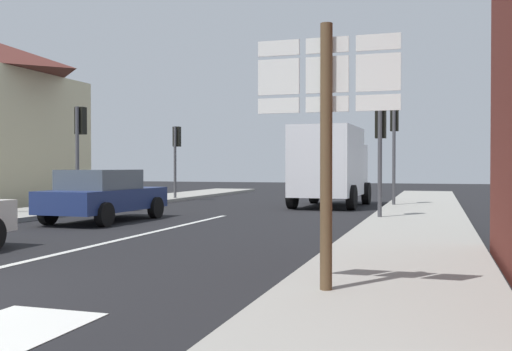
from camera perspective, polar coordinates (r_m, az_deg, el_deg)
name	(u,v)px	position (r m, az deg, el deg)	size (l,w,h in m)	color
ground_plane	(199,222)	(16.68, -5.52, -4.49)	(80.00, 80.00, 0.00)	black
sidewalk_right	(413,234)	(13.40, 15.00, -5.53)	(2.66, 44.00, 0.14)	gray
lane_centre_stripe	(128,238)	(13.10, -12.34, -5.95)	(0.16, 12.00, 0.01)	silver
sedan_far	(104,195)	(17.11, -14.60, -1.82)	(2.07, 4.25, 1.47)	navy
delivery_truck	(330,164)	(22.79, 7.23, 1.11)	(2.63, 5.07, 3.05)	silver
route_sign_post	(327,128)	(6.81, 6.88, 4.61)	(1.66, 0.14, 3.20)	brown
traffic_light_near_right	(380,136)	(16.98, 12.01, 3.75)	(0.30, 0.49, 3.26)	#47474C
traffic_light_far_right	(394,133)	(22.55, 13.30, 4.02)	(0.30, 0.49, 3.79)	#47474C
traffic_light_far_left	(176,146)	(26.79, -7.75, 2.87)	(0.30, 0.49, 3.36)	#47474C
traffic_light_near_left	(80,135)	(20.24, -16.77, 3.82)	(0.30, 0.49, 3.53)	#47474C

